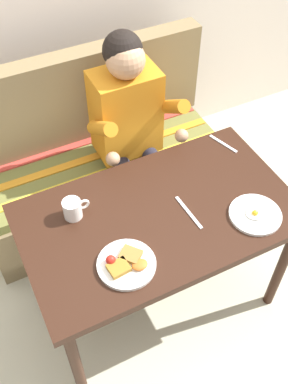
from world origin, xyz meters
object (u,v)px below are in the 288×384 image
Objects in this scene: table at (159,225)px; fork at (223,144)px; coffee_mug at (73,208)px; plate_eggs at (255,214)px; knife at (189,212)px; person at (132,123)px; plate_breakfast at (126,264)px; couch at (99,167)px.

fork is (0.49, 0.25, 0.08)m from table.
coffee_mug reaches higher than fork.
plate_eggs reaches higher than knife.
person is at bearing 117.96° from fork.
fork is 0.85× the size of knife.
coffee_mug reaches higher than table.
coffee_mug is at bearing 106.12° from plate_breakfast.
knife is (0.45, -0.21, -0.04)m from coffee_mug.
plate_breakfast reaches higher than table.
plate_eggs is 0.28m from knife.
knife is (-0.03, -0.64, -0.01)m from person.
plate_eggs is (0.36, -0.19, 0.09)m from table.
coffee_mug is 0.59× the size of knife.
knife is (0.12, -0.82, 0.40)m from couch.
table is 0.56m from fork.
couch is at bearing 129.87° from person.
person is 10.27× the size of coffee_mug.
plate_eggs is at bearing -27.82° from table.
person reaches higher than plate_breakfast.
coffee_mug is at bearing 152.44° from knife.
coffee_mug reaches higher than knife.
couch is 0.81m from fork.
table is 5.30× the size of plate_eggs.
plate_breakfast is at bearing -143.94° from table.
coffee_mug is 0.69× the size of fork.
person is 0.81m from plate_eggs.
table is 0.42m from plate_eggs.
table is at bearing -103.91° from person.
plate_breakfast is at bearing -104.27° from couch.
person is 0.48m from fork.
plate_breakfast is at bearing -73.88° from coffee_mug.
person is at bearing 76.09° from table.
person is 5.18× the size of plate_breakfast.
person is 0.65m from coffee_mug.
couch is 6.15× the size of plate_breakfast.
knife is at bearing -92.67° from person.
plate_eggs is 0.46m from fork.
plate_eggs is (0.36, -0.96, 0.41)m from couch.
fork is at bearing -46.12° from couch.
person is 0.64m from knife.
table is 10.17× the size of coffee_mug.
fork is at bearing 30.37° from plate_breakfast.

